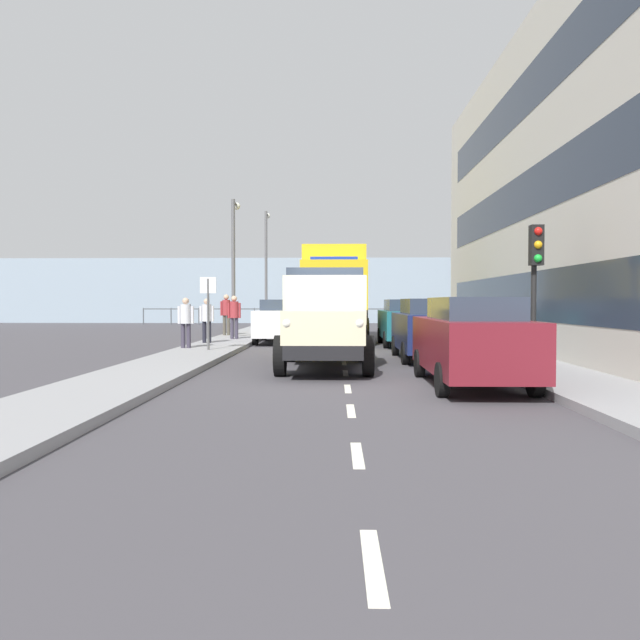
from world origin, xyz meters
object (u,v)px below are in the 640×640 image
car_navy_kerbside_1 (429,328)px  pedestrian_near_railing (226,311)px  car_white_oppositeside_0 (281,320)px  lamp_post_far (266,259)px  traffic_light_near (536,264)px  lamp_post_promenade (234,254)px  car_maroon_kerbside_near (471,340)px  pedestrian_in_dark_coat (186,319)px  pedestrian_with_bag (234,313)px  lorry_cargo_yellow (334,291)px  car_teal_kerbside_2 (405,322)px  street_sign (208,300)px  pedestrian_by_lamp (207,317)px  truck_vintage_cream (325,321)px

car_navy_kerbside_1 → pedestrian_near_railing: 12.22m
car_navy_kerbside_1 → car_white_oppositeside_0: same height
car_white_oppositeside_0 → lamp_post_far: (1.92, -11.58, 3.29)m
traffic_light_near → lamp_post_promenade: bearing=-53.6°
traffic_light_near → lamp_post_far: size_ratio=0.47×
car_navy_kerbside_1 → traffic_light_near: traffic_light_near is taller
car_maroon_kerbside_near → lamp_post_promenade: bearing=-63.5°
pedestrian_in_dark_coat → traffic_light_near: size_ratio=0.51×
car_navy_kerbside_1 → pedestrian_in_dark_coat: size_ratio=2.62×
car_white_oppositeside_0 → car_maroon_kerbside_near: bearing=111.2°
lamp_post_far → pedestrian_with_bag: bearing=90.2°
lorry_cargo_yellow → car_teal_kerbside_2: bearing=135.6°
pedestrian_near_railing → pedestrian_in_dark_coat: bearing=90.3°
pedestrian_in_dark_coat → lamp_post_promenade: (-0.50, -6.36, 2.57)m
street_sign → pedestrian_near_railing: bearing=-83.6°
car_white_oppositeside_0 → lamp_post_promenade: (2.16, -1.60, 2.77)m
pedestrian_by_lamp → lamp_post_far: (-0.57, -13.96, 3.10)m
car_maroon_kerbside_near → car_navy_kerbside_1: same height
pedestrian_in_dark_coat → truck_vintage_cream: bearing=133.8°
car_teal_kerbside_2 → traffic_light_near: 9.23m
truck_vintage_cream → pedestrian_with_bag: size_ratio=3.26×
pedestrian_in_dark_coat → pedestrian_with_bag: 4.80m
pedestrian_with_bag → pedestrian_near_railing: size_ratio=0.95×
traffic_light_near → car_teal_kerbside_2: bearing=-78.2°
truck_vintage_cream → traffic_light_near: 4.98m
car_teal_kerbside_2 → pedestrian_near_railing: pedestrian_near_railing is taller
lorry_cargo_yellow → car_white_oppositeside_0: 2.68m
truck_vintage_cream → car_maroon_kerbside_near: truck_vintage_cream is taller
lorry_cargo_yellow → street_sign: (3.88, 6.64, -0.39)m
car_teal_kerbside_2 → lorry_cargo_yellow: bearing=-44.4°
pedestrian_by_lamp → lorry_cargo_yellow: bearing=-142.4°
pedestrian_near_railing → lamp_post_promenade: size_ratio=0.31×
pedestrian_near_railing → street_sign: 8.18m
lorry_cargo_yellow → pedestrian_by_lamp: lorry_cargo_yellow is taller
pedestrian_in_dark_coat → pedestrian_near_railing: bearing=-89.7°
car_navy_kerbside_1 → street_sign: size_ratio=1.88×
car_teal_kerbside_2 → lamp_post_far: lamp_post_far is taller
lorry_cargo_yellow → car_teal_kerbside_2: lorry_cargo_yellow is taller
pedestrian_by_lamp → street_sign: (-0.71, 3.10, 0.60)m
lamp_post_promenade → street_sign: (-0.38, 7.07, -1.98)m
car_navy_kerbside_1 → pedestrian_near_railing: size_ratio=2.34×
truck_vintage_cream → car_navy_kerbside_1: truck_vintage_cream is taller
car_teal_kerbside_2 → traffic_light_near: size_ratio=1.40×
car_navy_kerbside_1 → car_teal_kerbside_2: size_ratio=0.94×
car_white_oppositeside_0 → pedestrian_by_lamp: (2.49, 2.38, 0.19)m
street_sign → lorry_cargo_yellow: bearing=-120.3°
car_white_oppositeside_0 → lamp_post_far: lamp_post_far is taller
pedestrian_with_bag → car_maroon_kerbside_near: bearing=118.5°
car_teal_kerbside_2 → pedestrian_with_bag: 6.83m
lorry_cargo_yellow → lamp_post_far: (4.03, -10.42, 2.11)m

